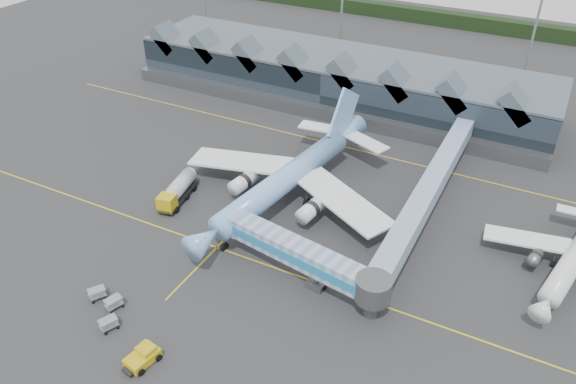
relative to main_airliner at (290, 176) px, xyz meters
The scene contains 11 objects.
ground 9.85m from the main_airliner, 113.07° to the right, with size 260.00×260.00×0.00m, color #2B2B2D.
taxi_stripes 5.71m from the main_airliner, 152.99° to the left, with size 120.00×60.00×0.01m.
tree_line_far 101.87m from the main_airliner, 91.97° to the left, with size 260.00×4.00×4.00m, color black.
terminal 40.07m from the main_airliner, 102.34° to the left, with size 90.00×22.25×12.52m.
light_masts 57.92m from the main_airliner, 72.22° to the left, with size 132.40×42.56×22.45m.
main_airliner is the anchor object (origin of this frame).
regional_jet 42.29m from the main_airliner, ahead, with size 24.30×26.93×9.30m.
jet_bridge 20.43m from the main_airliner, 55.35° to the right, with size 26.04×7.86×5.98m.
fuel_truck 18.11m from the main_airliner, 151.27° to the right, with size 4.38×10.48×3.48m.
pushback_tug 37.37m from the main_airliner, 89.36° to the right, with size 3.32×4.63×1.91m.
baggage_carts 34.37m from the main_airliner, 104.85° to the right, with size 7.18×5.80×1.50m.
Camera 1 is at (38.09, -58.95, 51.79)m, focal length 35.00 mm.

